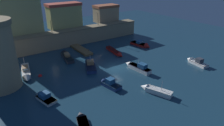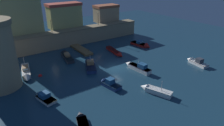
{
  "view_description": "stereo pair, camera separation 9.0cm",
  "coord_description": "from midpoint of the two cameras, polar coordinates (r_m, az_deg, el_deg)",
  "views": [
    {
      "loc": [
        -20.67,
        -28.58,
        16.9
      ],
      "look_at": [
        0.0,
        1.02,
        0.76
      ],
      "focal_mm": 32.03,
      "sensor_mm": 36.0,
      "label": 1
    },
    {
      "loc": [
        -20.59,
        -28.64,
        16.9
      ],
      "look_at": [
        0.0,
        1.02,
        0.76
      ],
      "focal_mm": 32.03,
      "sensor_mm": 36.0,
      "label": 2
    }
  ],
  "objects": [
    {
      "name": "moored_boat_9",
      "position": [
        39.66,
        -23.4,
        -2.46
      ],
      "size": [
        2.59,
        7.32,
        3.39
      ],
      "rotation": [
        0.0,
        0.0,
        -1.75
      ],
      "color": "silver",
      "rests_on": "ground"
    },
    {
      "name": "moored_boat_10",
      "position": [
        31.92,
        11.99,
        -7.6
      ],
      "size": [
        3.06,
        5.28,
        2.59
      ],
      "rotation": [
        0.0,
        0.0,
        1.94
      ],
      "color": "white",
      "rests_on": "ground"
    },
    {
      "name": "moored_boat_2",
      "position": [
        33.05,
        -1.04,
        -5.77
      ],
      "size": [
        2.29,
        4.35,
        1.93
      ],
      "rotation": [
        0.0,
        0.0,
        1.75
      ],
      "color": "navy",
      "rests_on": "ground"
    },
    {
      "name": "moored_boat_6",
      "position": [
        44.38,
        22.73,
        0.35
      ],
      "size": [
        2.1,
        5.11,
        1.86
      ],
      "rotation": [
        0.0,
        0.0,
        1.43
      ],
      "color": "white",
      "rests_on": "ground"
    },
    {
      "name": "moored_boat_3",
      "position": [
        38.65,
        7.12,
        -1.11
      ],
      "size": [
        1.97,
        6.26,
        2.52
      ],
      "rotation": [
        0.0,
        0.0,
        1.67
      ],
      "color": "white",
      "rests_on": "ground"
    },
    {
      "name": "quay_lamp_1",
      "position": [
        55.39,
        -4.08,
        13.15
      ],
      "size": [
        0.32,
        0.32,
        3.6
      ],
      "color": "black",
      "rests_on": "quay_wall"
    },
    {
      "name": "quay_wall",
      "position": [
        53.16,
        -10.73,
        7.44
      ],
      "size": [
        38.11,
        3.22,
        4.07
      ],
      "color": "#9E8966",
      "rests_on": "ground"
    },
    {
      "name": "ground_plane",
      "position": [
        39.11,
        0.79,
        -1.52
      ],
      "size": [
        99.74,
        99.74,
        0.0
      ],
      "primitive_type": "plane",
      "color": "#19384C"
    },
    {
      "name": "quay_lamp_0",
      "position": [
        50.19,
        -17.09,
        10.66
      ],
      "size": [
        0.32,
        0.32,
        3.05
      ],
      "color": "black",
      "rests_on": "quay_wall"
    },
    {
      "name": "moored_boat_8",
      "position": [
        46.49,
        0.89,
        3.21
      ],
      "size": [
        1.9,
        7.14,
        1.07
      ],
      "rotation": [
        0.0,
        0.0,
        -1.69
      ],
      "color": "red",
      "rests_on": "ground"
    },
    {
      "name": "pier_dock",
      "position": [
        48.6,
        -8.81,
        3.77
      ],
      "size": [
        1.99,
        8.07,
        0.7
      ],
      "color": "brown",
      "rests_on": "ground"
    },
    {
      "name": "moored_boat_4",
      "position": [
        40.13,
        -6.33,
        -0.26
      ],
      "size": [
        4.28,
        6.64,
        3.15
      ],
      "rotation": [
        0.0,
        0.0,
        1.15
      ],
      "color": "navy",
      "rests_on": "ground"
    },
    {
      "name": "moored_boat_0",
      "position": [
        51.71,
        8.54,
        5.19
      ],
      "size": [
        2.61,
        5.94,
        1.76
      ],
      "rotation": [
        0.0,
        0.0,
        -1.42
      ],
      "color": "red",
      "rests_on": "ground"
    },
    {
      "name": "mooring_buoy_0",
      "position": [
        38.46,
        -19.88,
        -3.54
      ],
      "size": [
        0.71,
        0.71,
        0.71
      ],
      "primitive_type": "sphere",
      "color": "red",
      "rests_on": "ground"
    },
    {
      "name": "moored_boat_5",
      "position": [
        45.12,
        -13.03,
        2.05
      ],
      "size": [
        2.4,
        7.17,
        1.65
      ],
      "rotation": [
        0.0,
        0.0,
        1.43
      ],
      "color": "#333338",
      "rests_on": "ground"
    },
    {
      "name": "moored_boat_1",
      "position": [
        31.55,
        -19.09,
        -9.03
      ],
      "size": [
        2.48,
        4.46,
        1.67
      ],
      "rotation": [
        0.0,
        0.0,
        1.81
      ],
      "color": "silver",
      "rests_on": "ground"
    },
    {
      "name": "old_town_backdrop",
      "position": [
        53.56,
        -16.57,
        13.06
      ],
      "size": [
        32.98,
        4.04,
        8.99
      ],
      "color": "tan",
      "rests_on": "ground"
    },
    {
      "name": "moored_boat_7",
      "position": [
        25.63,
        -8.3,
        -16.74
      ],
      "size": [
        2.73,
        5.94,
        1.19
      ],
      "rotation": [
        0.0,
        0.0,
        1.3
      ],
      "color": "#333338",
      "rests_on": "ground"
    }
  ]
}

